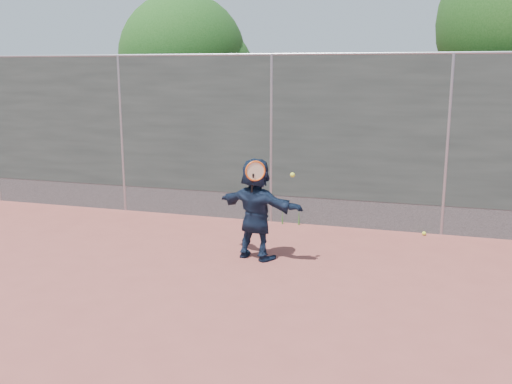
# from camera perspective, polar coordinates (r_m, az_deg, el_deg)

# --- Properties ---
(ground) EXTENTS (80.00, 80.00, 0.00)m
(ground) POSITION_cam_1_polar(r_m,az_deg,el_deg) (7.39, -5.71, -9.71)
(ground) COLOR #9E4C42
(ground) RESTS_ON ground
(player) EXTENTS (1.47, 0.83, 1.51)m
(player) POSITION_cam_1_polar(r_m,az_deg,el_deg) (8.32, 0.00, -1.69)
(player) COLOR #15223A
(player) RESTS_ON ground
(ball_ground) EXTENTS (0.07, 0.07, 0.07)m
(ball_ground) POSITION_cam_1_polar(r_m,az_deg,el_deg) (10.05, 16.45, -3.99)
(ball_ground) COLOR #D7E933
(ball_ground) RESTS_ON ground
(fence) EXTENTS (20.00, 0.06, 3.03)m
(fence) POSITION_cam_1_polar(r_m,az_deg,el_deg) (10.24, 1.54, 5.65)
(fence) COLOR #38423D
(fence) RESTS_ON ground
(swing_action) EXTENTS (0.68, 0.20, 0.51)m
(swing_action) POSITION_cam_1_polar(r_m,az_deg,el_deg) (7.99, 0.29, 1.96)
(swing_action) COLOR #EA5A16
(swing_action) RESTS_ON ground
(tree_left) EXTENTS (3.15, 3.00, 4.53)m
(tree_left) POSITION_cam_1_polar(r_m,az_deg,el_deg) (14.00, -6.67, 12.88)
(tree_left) COLOR #382314
(tree_left) RESTS_ON ground
(weed_clump) EXTENTS (0.68, 0.07, 0.30)m
(weed_clump) POSITION_cam_1_polar(r_m,az_deg,el_deg) (10.33, 2.91, -2.49)
(weed_clump) COLOR #387226
(weed_clump) RESTS_ON ground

